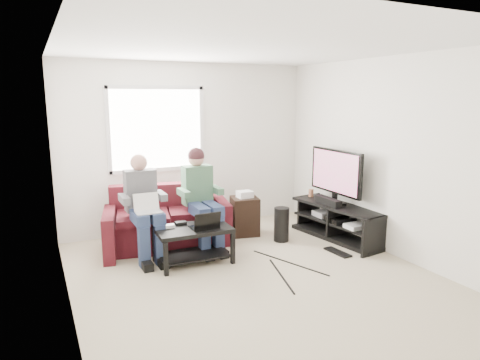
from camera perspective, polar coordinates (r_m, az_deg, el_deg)
name	(u,v)px	position (r m, az deg, el deg)	size (l,w,h in m)	color
floor	(255,277)	(5.14, 2.00, -12.84)	(4.50, 4.50, 0.00)	#C4B198
ceiling	(257,47)	(4.73, 2.22, 17.34)	(4.50, 4.50, 0.00)	white
wall_back	(188,147)	(6.81, -6.88, 4.38)	(4.50, 4.50, 0.00)	white
wall_front	(419,219)	(3.02, 22.73, -4.81)	(4.50, 4.50, 0.00)	white
wall_left	(62,184)	(4.22, -22.59, -0.47)	(4.50, 4.50, 0.00)	white
wall_right	(390,157)	(5.97, 19.32, 2.90)	(4.50, 4.50, 0.00)	white
window	(157,129)	(6.62, -11.01, 6.68)	(1.48, 0.04, 1.28)	white
sofa	(168,223)	(6.19, -9.61, -5.73)	(1.95, 1.13, 0.83)	#4C1313
person_left	(144,202)	(5.69, -12.72, -2.90)	(0.40, 0.71, 1.34)	navy
person_right	(201,191)	(5.92, -5.25, -1.53)	(0.40, 0.71, 1.39)	navy
laptop_silver	(148,208)	(5.49, -12.17, -3.64)	(0.32, 0.22, 0.24)	silver
coffee_table	(193,237)	(5.48, -6.27, -7.51)	(0.95, 0.61, 0.46)	black
laptop_black	(204,219)	(5.38, -4.82, -5.16)	(0.34, 0.24, 0.24)	black
controller_a	(169,226)	(5.46, -9.51, -6.10)	(0.14, 0.09, 0.04)	silver
controller_b	(181,223)	(5.57, -7.90, -5.72)	(0.14, 0.09, 0.04)	black
controller_c	(211,220)	(5.67, -3.95, -5.33)	(0.14, 0.09, 0.04)	gray
tv_stand	(338,224)	(6.54, 12.92, -5.68)	(0.67, 1.60, 0.51)	black
tv	(336,173)	(6.45, 12.63, 0.88)	(0.12, 1.10, 0.81)	black
soundbar	(328,201)	(6.46, 11.66, -2.77)	(0.12, 0.50, 0.10)	black
drink_cup	(311,193)	(6.91, 9.45, -1.71)	(0.08, 0.08, 0.12)	#9A6142
console_white	(356,226)	(6.23, 15.26, -5.94)	(0.30, 0.22, 0.06)	silver
console_grey	(326,213)	(6.75, 11.35, -4.38)	(0.34, 0.26, 0.08)	gray
console_black	(340,219)	(6.49, 13.23, -5.13)	(0.38, 0.30, 0.07)	black
subwoofer	(281,224)	(6.30, 5.55, -5.91)	(0.22, 0.22, 0.50)	black
keyboard_floor	(338,252)	(6.01, 12.88, -9.37)	(0.14, 0.42, 0.02)	black
end_table	(245,215)	(6.55, 0.63, -4.69)	(0.39, 0.39, 0.68)	black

